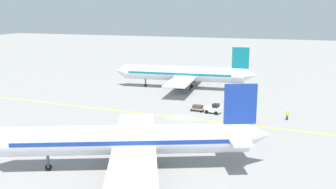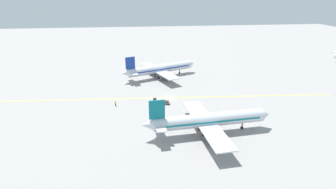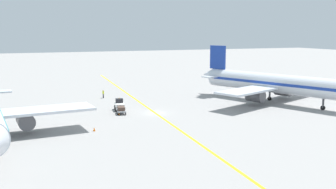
{
  "view_description": "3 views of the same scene",
  "coord_description": "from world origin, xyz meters",
  "px_view_note": "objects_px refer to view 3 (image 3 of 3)",
  "views": [
    {
      "loc": [
        -66.08,
        -19.93,
        19.49
      ],
      "look_at": [
        2.64,
        3.72,
        3.57
      ],
      "focal_mm": 42.0,
      "sensor_mm": 36.0,
      "label": 1
    },
    {
      "loc": [
        85.46,
        -10.53,
        35.45
      ],
      "look_at": [
        2.79,
        -0.36,
        2.37
      ],
      "focal_mm": 28.0,
      "sensor_mm": 36.0,
      "label": 2
    },
    {
      "loc": [
        22.3,
        61.03,
        13.71
      ],
      "look_at": [
        -1.92,
        1.1,
        3.2
      ],
      "focal_mm": 42.0,
      "sensor_mm": 36.0,
      "label": 3
    }
  ],
  "objects_px": {
    "airplane_at_gate": "(273,84)",
    "traffic_cone_near_nose": "(94,129)",
    "baggage_cart_trailing": "(121,109)",
    "baggage_tug_white": "(119,105)",
    "ground_crew_worker": "(103,94)",
    "traffic_cone_mid_apron": "(119,113)"
  },
  "relations": [
    {
      "from": "baggage_tug_white",
      "to": "ground_crew_worker",
      "type": "height_order",
      "value": "baggage_tug_white"
    },
    {
      "from": "traffic_cone_near_nose",
      "to": "ground_crew_worker",
      "type": "bearing_deg",
      "value": -105.36
    },
    {
      "from": "airplane_at_gate",
      "to": "traffic_cone_mid_apron",
      "type": "xyz_separation_m",
      "value": [
        30.43,
        -0.02,
        -3.43
      ]
    },
    {
      "from": "airplane_at_gate",
      "to": "traffic_cone_near_nose",
      "type": "xyz_separation_m",
      "value": [
        36.32,
        8.9,
        -3.43
      ]
    },
    {
      "from": "traffic_cone_mid_apron",
      "to": "baggage_tug_white",
      "type": "bearing_deg",
      "value": -106.64
    },
    {
      "from": "baggage_tug_white",
      "to": "baggage_cart_trailing",
      "type": "relative_size",
      "value": 1.15
    },
    {
      "from": "airplane_at_gate",
      "to": "baggage_cart_trailing",
      "type": "relative_size",
      "value": 12.11
    },
    {
      "from": "baggage_cart_trailing",
      "to": "traffic_cone_near_nose",
      "type": "distance_m",
      "value": 11.68
    },
    {
      "from": "baggage_cart_trailing",
      "to": "traffic_cone_mid_apron",
      "type": "distance_m",
      "value": 1.1
    },
    {
      "from": "traffic_cone_near_nose",
      "to": "traffic_cone_mid_apron",
      "type": "bearing_deg",
      "value": -123.42
    },
    {
      "from": "traffic_cone_near_nose",
      "to": "airplane_at_gate",
      "type": "bearing_deg",
      "value": -166.23
    },
    {
      "from": "baggage_cart_trailing",
      "to": "traffic_cone_near_nose",
      "type": "xyz_separation_m",
      "value": [
        6.5,
        9.69,
        -0.49
      ]
    },
    {
      "from": "baggage_cart_trailing",
      "to": "traffic_cone_near_nose",
      "type": "relative_size",
      "value": 5.11
    },
    {
      "from": "airplane_at_gate",
      "to": "traffic_cone_mid_apron",
      "type": "relative_size",
      "value": 61.83
    },
    {
      "from": "ground_crew_worker",
      "to": "baggage_cart_trailing",
      "type": "bearing_deg",
      "value": 87.42
    },
    {
      "from": "baggage_cart_trailing",
      "to": "ground_crew_worker",
      "type": "bearing_deg",
      "value": -92.58
    },
    {
      "from": "baggage_cart_trailing",
      "to": "traffic_cone_mid_apron",
      "type": "xyz_separation_m",
      "value": [
        0.61,
        0.77,
        -0.49
      ]
    },
    {
      "from": "baggage_cart_trailing",
      "to": "traffic_cone_mid_apron",
      "type": "bearing_deg",
      "value": 51.77
    },
    {
      "from": "baggage_tug_white",
      "to": "traffic_cone_near_nose",
      "type": "bearing_deg",
      "value": 61.29
    },
    {
      "from": "ground_crew_worker",
      "to": "traffic_cone_near_nose",
      "type": "bearing_deg",
      "value": 74.64
    },
    {
      "from": "baggage_tug_white",
      "to": "ground_crew_worker",
      "type": "xyz_separation_m",
      "value": [
        -0.16,
        -13.44,
        0.01
      ]
    },
    {
      "from": "airplane_at_gate",
      "to": "baggage_tug_white",
      "type": "distance_m",
      "value": 29.64
    }
  ]
}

